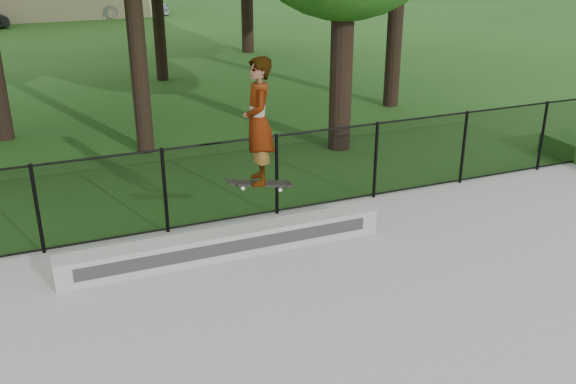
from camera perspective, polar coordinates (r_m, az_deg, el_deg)
name	(u,v)px	position (r m, az deg, el deg)	size (l,w,h in m)	color
grind_ledge	(226,243)	(10.15, -5.52, -4.56)	(5.17, 0.40, 0.42)	#999994
car_c	(130,5)	(40.62, -13.90, 15.86)	(1.87, 4.23, 1.34)	#AFBBC7
skater_airborne	(258,123)	(9.47, -2.66, 6.11)	(0.83, 0.78, 2.06)	black
chainlink_fence	(277,175)	(11.37, -1.01, 1.56)	(16.06, 0.06, 1.50)	black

